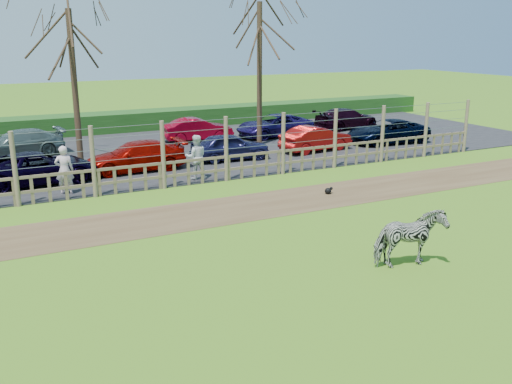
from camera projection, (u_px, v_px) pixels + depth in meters
name	position (u px, v px, depth m)	size (l,w,h in m)	color
ground	(265.00, 264.00, 14.11)	(120.00, 120.00, 0.00)	olive
dirt_strip	(199.00, 214.00, 17.98)	(34.00, 2.80, 0.01)	brown
asphalt	(121.00, 155.00, 26.57)	(44.00, 13.00, 0.04)	#232326
hedge	(90.00, 124.00, 32.45)	(46.00, 2.00, 1.10)	#1E4716
fence	(164.00, 167.00, 20.77)	(30.16, 0.16, 2.50)	brown
tree_mid	(72.00, 50.00, 23.55)	(4.80, 4.80, 6.83)	#3D2B1E
tree_right	(260.00, 39.00, 27.78)	(4.80, 4.80, 7.35)	#3D2B1E
zebra	(410.00, 239.00, 13.75)	(0.78, 1.71, 1.45)	gray
visitor_a	(64.00, 170.00, 19.92)	(0.63, 0.41, 1.72)	beige
visitor_b	(196.00, 157.00, 21.99)	(0.84, 0.65, 1.72)	silver
crow	(328.00, 191.00, 20.20)	(0.31, 0.23, 0.25)	black
car_2	(39.00, 168.00, 21.40)	(1.99, 4.32, 1.20)	black
car_3	(135.00, 156.00, 23.37)	(1.68, 4.13, 1.20)	#970802
car_4	(230.00, 147.00, 25.42)	(1.42, 3.52, 1.20)	#191941
car_5	(316.00, 139.00, 27.38)	(1.27, 3.64, 1.20)	#960D0C
car_6	(388.00, 131.00, 29.38)	(1.99, 4.32, 1.20)	black
car_9	(18.00, 143.00, 26.18)	(1.68, 4.13, 1.20)	#4D605C
car_11	(198.00, 129.00, 29.97)	(1.27, 3.64, 1.20)	maroon
car_12	(274.00, 126.00, 31.27)	(1.99, 4.32, 1.20)	#180F49
car_13	(346.00, 118.00, 33.88)	(1.68, 4.13, 1.20)	black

